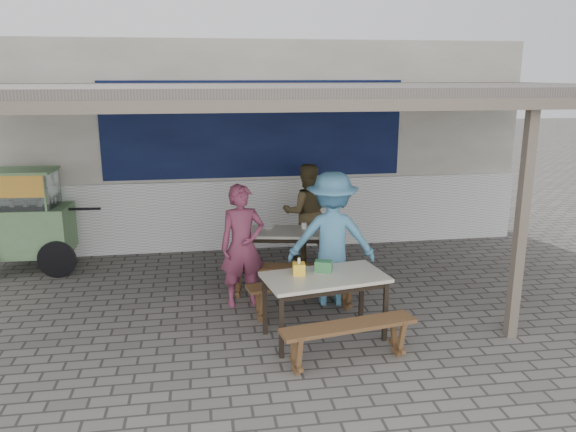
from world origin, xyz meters
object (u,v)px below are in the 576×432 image
(table_left, at_px, (284,236))
(patron_street_side, at_px, (242,246))
(bench_left_wall, at_px, (285,244))
(table_right, at_px, (325,282))
(patron_right_table, at_px, (332,239))
(patron_wall_side, at_px, (306,212))
(condiment_jar, at_px, (304,226))
(bench_right_street, at_px, (349,334))
(donation_box, at_px, (324,266))
(condiment_bowl, at_px, (268,227))
(bench_right_wall, at_px, (304,290))
(tissue_box, at_px, (299,269))
(bench_left_street, at_px, (281,274))
(vendor_cart, at_px, (22,217))

(table_left, distance_m, patron_street_side, 1.05)
(bench_left_wall, xyz_separation_m, table_right, (0.05, -2.61, 0.33))
(table_left, bearing_deg, patron_right_table, -51.32)
(patron_street_side, height_order, patron_right_table, patron_right_table)
(patron_wall_side, bearing_deg, patron_right_table, 92.18)
(condiment_jar, bearing_deg, bench_right_street, -90.42)
(table_left, distance_m, donation_box, 1.81)
(donation_box, distance_m, condiment_bowl, 1.99)
(patron_street_side, relative_size, donation_box, 8.34)
(bench_left_wall, height_order, bench_right_street, same)
(bench_right_street, bearing_deg, patron_right_table, 73.07)
(bench_right_wall, bearing_deg, patron_wall_side, 68.62)
(table_left, xyz_separation_m, condiment_bowl, (-0.21, 0.16, 0.10))
(donation_box, bearing_deg, condiment_bowl, 101.57)
(table_right, relative_size, patron_right_table, 0.83)
(bench_right_street, height_order, patron_street_side, patron_street_side)
(table_left, xyz_separation_m, tissue_box, (-0.10, -1.85, 0.15))
(bench_left_wall, height_order, tissue_box, tissue_box)
(condiment_jar, bearing_deg, condiment_bowl, 170.04)
(bench_right_street, bearing_deg, patron_street_side, 108.44)
(patron_wall_side, bearing_deg, tissue_box, 80.16)
(bench_right_street, xyz_separation_m, patron_wall_side, (0.21, 3.47, 0.45))
(bench_right_wall, bearing_deg, donation_box, -86.02)
(bench_right_wall, distance_m, patron_right_table, 0.77)
(patron_wall_side, xyz_separation_m, donation_box, (-0.31, -2.69, 0.03))
(table_right, bearing_deg, bench_left_wall, 81.02)
(bench_right_street, bearing_deg, bench_right_wall, 90.00)
(table_left, distance_m, bench_left_street, 0.77)
(condiment_bowl, bearing_deg, vendor_cart, 166.92)
(bench_right_wall, xyz_separation_m, condiment_bowl, (-0.27, 1.45, 0.43))
(table_left, xyz_separation_m, patron_right_table, (0.49, -0.93, 0.21))
(bench_left_street, xyz_separation_m, bench_left_wall, (0.26, 1.37, 0.00))
(patron_street_side, bearing_deg, donation_box, -57.61)
(table_left, height_order, bench_left_wall, table_left)
(bench_right_wall, xyz_separation_m, donation_box, (0.13, -0.50, 0.48))
(patron_street_side, distance_m, condiment_jar, 1.31)
(table_left, relative_size, table_right, 1.01)
(table_left, xyz_separation_m, bench_left_street, (-0.13, -0.69, -0.33))
(bench_left_wall, relative_size, vendor_cart, 0.75)
(table_right, xyz_separation_m, condiment_jar, (0.13, 2.00, 0.12))
(bench_right_wall, bearing_deg, bench_left_wall, 78.07)
(bench_left_street, distance_m, vendor_cart, 4.12)
(bench_right_wall, bearing_deg, condiment_bowl, 90.65)
(table_right, xyz_separation_m, patron_right_table, (0.31, 0.99, 0.21))
(table_left, bearing_deg, patron_wall_side, 71.62)
(patron_wall_side, bearing_deg, bench_left_street, 70.74)
(patron_wall_side, height_order, condiment_bowl, patron_wall_side)
(bench_left_street, bearing_deg, table_right, -64.98)
(table_left, relative_size, condiment_jar, 17.34)
(condiment_bowl, bearing_deg, bench_left_street, -84.97)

